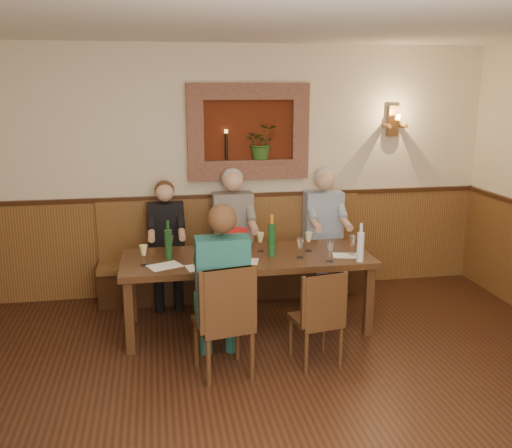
{
  "coord_description": "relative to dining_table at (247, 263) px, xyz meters",
  "views": [
    {
      "loc": [
        -0.84,
        -3.37,
        2.36
      ],
      "look_at": [
        0.1,
        1.9,
        1.05
      ],
      "focal_mm": 40.0,
      "sensor_mm": 36.0,
      "label": 1
    }
  ],
  "objects": [
    {
      "name": "ground_plane",
      "position": [
        0.0,
        -1.85,
        -0.68
      ],
      "size": [
        6.0,
        6.0,
        0.0
      ],
      "primitive_type": "plane",
      "color": "black",
      "rests_on": "ground"
    },
    {
      "name": "room_shell",
      "position": [
        0.0,
        -1.85,
        1.21
      ],
      "size": [
        6.04,
        6.04,
        2.82
      ],
      "color": "beige",
      "rests_on": "ground"
    },
    {
      "name": "wainscoting",
      "position": [
        0.0,
        -1.85,
        -0.09
      ],
      "size": [
        6.02,
        6.02,
        1.15
      ],
      "color": "brown",
      "rests_on": "ground"
    },
    {
      "name": "wall_niche",
      "position": [
        0.24,
        1.09,
        1.13
      ],
      "size": [
        1.36,
        0.3,
        1.06
      ],
      "color": "#501B0B",
      "rests_on": "ground"
    },
    {
      "name": "wall_sconce",
      "position": [
        1.9,
        1.08,
        1.27
      ],
      "size": [
        0.25,
        0.2,
        0.35
      ],
      "color": "brown",
      "rests_on": "ground"
    },
    {
      "name": "dining_table",
      "position": [
        0.0,
        0.0,
        0.0
      ],
      "size": [
        2.4,
        0.9,
        0.75
      ],
      "color": "black",
      "rests_on": "ground"
    },
    {
      "name": "bench",
      "position": [
        0.0,
        0.94,
        -0.35
      ],
      "size": [
        3.0,
        0.45,
        1.11
      ],
      "color": "#381E0F",
      "rests_on": "ground"
    },
    {
      "name": "chair_near_left",
      "position": [
        -0.33,
        -0.88,
        -0.39
      ],
      "size": [
        0.51,
        0.51,
        0.98
      ],
      "rotation": [
        0.0,
        0.0,
        0.19
      ],
      "color": "black",
      "rests_on": "ground"
    },
    {
      "name": "chair_near_right",
      "position": [
        0.48,
        -0.82,
        -0.43
      ],
      "size": [
        0.44,
        0.44,
        0.86
      ],
      "rotation": [
        0.0,
        0.0,
        0.18
      ],
      "color": "black",
      "rests_on": "ground"
    },
    {
      "name": "person_bench_left",
      "position": [
        -0.75,
        0.84,
        -0.12
      ],
      "size": [
        0.39,
        0.48,
        1.36
      ],
      "color": "black",
      "rests_on": "ground"
    },
    {
      "name": "person_bench_mid",
      "position": [
        -0.01,
        0.84,
        -0.06
      ],
      "size": [
        0.44,
        0.54,
        1.48
      ],
      "color": "#514B4A",
      "rests_on": "ground"
    },
    {
      "name": "person_bench_right",
      "position": [
        1.04,
        0.84,
        -0.08
      ],
      "size": [
        0.43,
        0.53,
        1.45
      ],
      "color": "navy",
      "rests_on": "ground"
    },
    {
      "name": "person_chair_front",
      "position": [
        -0.34,
        -0.78,
        -0.07
      ],
      "size": [
        0.43,
        0.53,
        1.46
      ],
      "color": "navy",
      "rests_on": "ground"
    },
    {
      "name": "spittoon_bucket",
      "position": [
        -0.13,
        -0.09,
        0.22
      ],
      "size": [
        0.32,
        0.32,
        0.29
      ],
      "primitive_type": "cylinder",
      "rotation": [
        0.0,
        0.0,
        -0.32
      ],
      "color": "red",
      "rests_on": "dining_table"
    },
    {
      "name": "wine_bottle_green_a",
      "position": [
        0.24,
        -0.05,
        0.25
      ],
      "size": [
        0.08,
        0.08,
        0.41
      ],
      "rotation": [
        0.0,
        0.0,
        0.02
      ],
      "color": "#19471E",
      "rests_on": "dining_table"
    },
    {
      "name": "wine_bottle_green_b",
      "position": [
        -0.74,
        0.02,
        0.23
      ],
      "size": [
        0.08,
        0.08,
        0.37
      ],
      "rotation": [
        0.0,
        0.0,
        0.2
      ],
      "color": "#19471E",
      "rests_on": "dining_table"
    },
    {
      "name": "water_bottle",
      "position": [
        1.02,
        -0.36,
        0.22
      ],
      "size": [
        0.07,
        0.07,
        0.37
      ],
      "rotation": [
        0.0,
        0.0,
        -0.02
      ],
      "color": "silver",
      "rests_on": "dining_table"
    },
    {
      "name": "tasting_sheet_a",
      "position": [
        -0.79,
        -0.19,
        0.08
      ],
      "size": [
        0.35,
        0.31,
        0.0
      ],
      "primitive_type": "cube",
      "rotation": [
        0.0,
        0.0,
        0.4
      ],
      "color": "white",
      "rests_on": "dining_table"
    },
    {
      "name": "tasting_sheet_b",
      "position": [
        -0.07,
        -0.17,
        0.08
      ],
      "size": [
        0.33,
        0.27,
        0.0
      ],
      "primitive_type": "cube",
      "rotation": [
        0.0,
        0.0,
        -0.25
      ],
      "color": "white",
      "rests_on": "dining_table"
    },
    {
      "name": "tasting_sheet_c",
      "position": [
        0.95,
        -0.17,
        0.08
      ],
      "size": [
        0.28,
        0.23,
        0.0
      ],
      "primitive_type": "cube",
      "rotation": [
        0.0,
        0.0,
        -0.25
      ],
      "color": "white",
      "rests_on": "dining_table"
    },
    {
      "name": "tasting_sheet_d",
      "position": [
        -0.46,
        -0.28,
        0.08
      ],
      "size": [
        0.32,
        0.25,
        0.0
      ],
      "primitive_type": "cube",
      "rotation": [
        0.0,
        0.0,
        0.18
      ],
      "color": "white",
      "rests_on": "dining_table"
    },
    {
      "name": "wine_glass_0",
      "position": [
        -0.98,
        -0.13,
        0.17
      ],
      "size": [
        0.08,
        0.08,
        0.19
      ],
      "primitive_type": null,
      "color": "#D7CD80",
      "rests_on": "dining_table"
    },
    {
      "name": "wine_glass_1",
      "position": [
        -0.73,
        0.16,
        0.17
      ],
      "size": [
        0.08,
        0.08,
        0.19
      ],
      "primitive_type": null,
      "color": "white",
      "rests_on": "dining_table"
    },
    {
      "name": "wine_glass_2",
      "position": [
        -0.47,
        -0.17,
        0.17
      ],
      "size": [
        0.08,
        0.08,
        0.19
      ],
      "primitive_type": null,
      "color": "#D7CD80",
      "rests_on": "dining_table"
    },
    {
      "name": "wine_glass_3",
      "position": [
        -0.34,
        0.04,
        0.17
      ],
      "size": [
        0.08,
        0.08,
        0.19
      ],
      "primitive_type": null,
      "color": "white",
      "rests_on": "dining_table"
    },
    {
      "name": "wine_glass_4",
      "position": [
        -0.12,
        -0.1,
        0.17
      ],
      "size": [
        0.08,
        0.08,
        0.19
      ],
      "primitive_type": null,
      "color": "#D7CD80",
      "rests_on": "dining_table"
    },
    {
      "name": "wine_glass_5",
      "position": [
        0.16,
        0.12,
        0.17
      ],
      "size": [
        0.08,
        0.08,
        0.19
      ],
      "primitive_type": null,
      "color": "#D7CD80",
      "rests_on": "dining_table"
    },
    {
      "name": "wine_glass_6",
      "position": [
        0.49,
        -0.16,
        0.17
      ],
      "size": [
        0.08,
        0.08,
        0.19
      ],
      "primitive_type": null,
      "color": "white",
      "rests_on": "dining_table"
    },
    {
      "name": "wine_glass_7",
      "position": [
        0.63,
        0.06,
        0.17
      ],
      "size": [
        0.08,
        0.08,
        0.19
      ],
      "primitive_type": null,
      "color": "#D7CD80",
      "rests_on": "dining_table"
    },
    {
      "name": "wine_glass_8",
      "position": [
        1.01,
        -0.15,
        0.17
      ],
      "size": [
        0.08,
        0.08,
        0.19
      ],
      "primitive_type": null,
      "color": "white",
      "rests_on": "dining_table"
    },
    {
      "name": "wine_glass_9",
      "position": [
        -0.13,
        -0.32,
        0.17
      ],
      "size": [
        0.08,
        0.08,
        0.19
      ],
      "primitive_type": null,
      "color": "#D7CD80",
      "rests_on": "dining_table"
    },
    {
      "name": "wine_glass_10",
      "position": [
        0.74,
        -0.32,
        0.17
      ],
      "size": [
        0.08,
        0.08,
        0.19
      ],
      "primitive_type": null,
      "color": "white",
      "rests_on": "dining_table"
    },
    {
      "name": "wine_glass_11",
      "position": [
        -0.18,
        0.24,
        0.17
      ],
      "size": [
        0.08,
        0.08,
        0.19
      ],
      "primitive_type": null,
      "color": "white",
      "rests_on": "dining_table"
    }
  ]
}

